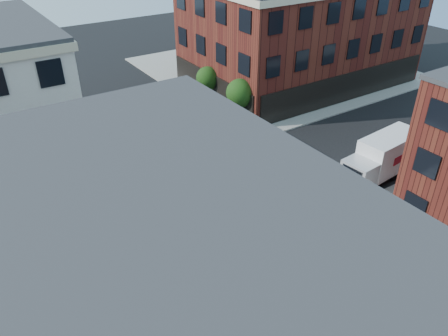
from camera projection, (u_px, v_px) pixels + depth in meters
ground at (234, 194)px, 33.38m from camera, size 120.00×120.00×0.00m
sidewalk_ne at (274, 69)px, 58.17m from camera, size 30.00×30.00×0.15m
building_ne at (301, 32)px, 51.29m from camera, size 25.00×16.00×12.00m
tree_near at (240, 94)px, 42.39m from camera, size 2.69×2.69×4.49m
tree_far at (208, 79)px, 46.81m from camera, size 2.43×2.43×4.07m
signal_pole at (203, 248)px, 23.97m from camera, size 1.29×1.24×4.60m
box_truck at (383, 157)px, 34.62m from camera, size 7.85×2.94×3.49m
traffic_cone at (207, 260)px, 26.67m from camera, size 0.51×0.51×0.79m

